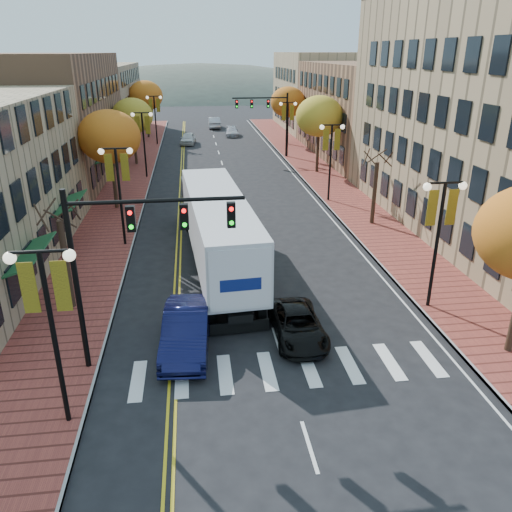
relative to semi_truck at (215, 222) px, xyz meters
name	(u,v)px	position (x,y,z in m)	size (l,w,h in m)	color
ground	(296,404)	(2.05, -12.60, -2.47)	(200.00, 200.00, 0.00)	black
sidewalk_left	(129,181)	(-6.95, 19.90, -2.39)	(4.00, 85.00, 0.15)	brown
sidewalk_right	(320,176)	(11.05, 19.90, -2.39)	(4.00, 85.00, 0.15)	brown
building_left_mid	(39,117)	(-14.95, 23.40, 3.03)	(12.00, 24.00, 11.00)	brown
building_left_far	(89,101)	(-14.95, 48.40, 2.28)	(12.00, 26.00, 9.50)	#9E8966
building_right_mid	(384,110)	(20.55, 29.40, 2.53)	(15.00, 24.00, 10.00)	brown
building_right_far	(332,91)	(20.55, 51.40, 3.03)	(15.00, 20.00, 11.00)	#9E8966
tree_left_a	(66,265)	(-6.95, -4.60, -0.22)	(0.28, 0.28, 4.20)	#382619
tree_left_b	(109,137)	(-6.95, 11.40, 2.98)	(4.48, 4.48, 7.21)	#382619
tree_left_c	(132,116)	(-6.95, 27.40, 2.59)	(4.16, 4.16, 6.69)	#382619
tree_left_d	(145,96)	(-6.95, 45.40, 3.14)	(4.61, 4.61, 7.42)	#382619
tree_right_b	(374,193)	(11.05, 5.40, -0.22)	(0.28, 0.28, 4.20)	#382619
tree_right_c	(319,116)	(11.05, 21.40, 2.98)	(4.48, 4.48, 7.21)	#382619
tree_right_d	(288,102)	(11.05, 37.40, 2.82)	(4.35, 4.35, 7.00)	#382619
lamp_left_a	(49,306)	(-5.45, -12.60, 1.83)	(1.96, 0.36, 6.05)	black
lamp_left_b	(118,178)	(-5.45, 3.40, 1.83)	(1.96, 0.36, 6.05)	black
lamp_left_c	(143,132)	(-5.45, 21.40, 1.83)	(1.96, 0.36, 6.05)	black
lamp_left_d	(155,110)	(-5.45, 39.40, 1.83)	(1.96, 0.36, 6.05)	black
lamp_right_a	(440,221)	(9.55, -6.60, 1.83)	(1.96, 0.36, 6.05)	black
lamp_right_b	(331,148)	(9.55, 11.40, 1.83)	(1.96, 0.36, 6.05)	black
lamp_right_c	(288,119)	(9.55, 29.40, 1.83)	(1.96, 0.36, 6.05)	black
traffic_mast_near	(128,246)	(-3.43, -9.60, 2.46)	(6.10, 0.35, 7.00)	black
traffic_mast_far	(270,113)	(7.53, 29.40, 2.46)	(6.10, 0.34, 7.00)	black
semi_truck	(215,222)	(0.00, 0.00, 0.00)	(3.90, 17.02, 4.22)	black
navy_sedan	(186,330)	(-1.64, -8.61, -1.63)	(1.77, 5.08, 1.68)	black
black_suv	(298,325)	(2.95, -8.39, -1.86)	(2.00, 4.33, 1.20)	black
car_far_white	(188,139)	(-1.51, 39.53, -1.73)	(1.73, 4.29, 1.46)	silver
car_far_silver	(232,131)	(4.66, 45.58, -1.83)	(1.77, 4.35, 1.26)	#B7B5BE
car_far_oncoming	(214,123)	(2.55, 53.61, -1.64)	(1.75, 5.00, 1.65)	#AAAAB2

